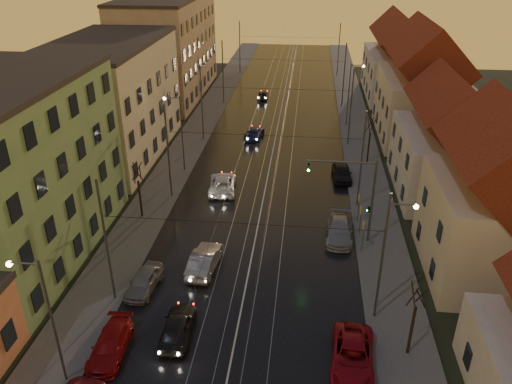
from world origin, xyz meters
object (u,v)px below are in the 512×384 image
(traffic_light_mast, at_px, (360,191))
(driving_car_3, at_px, (254,133))
(parked_left_2, at_px, (110,345))
(parked_right_2, at_px, (342,172))
(driving_car_2, at_px, (222,183))
(parked_right_0, at_px, (353,356))
(parked_right_1, at_px, (340,230))
(street_lamp_0, at_px, (44,311))
(driving_car_0, at_px, (178,326))
(parked_left_3, at_px, (144,281))
(driving_car_1, at_px, (205,260))
(driving_car_4, at_px, (263,95))
(street_lamp_2, at_px, (179,126))
(street_lamp_3, at_px, (352,89))
(street_lamp_1, at_px, (389,246))

(traffic_light_mast, xyz_separation_m, driving_car_3, (-10.59, 22.29, -3.94))
(parked_left_2, height_order, parked_right_2, parked_right_2)
(driving_car_2, bearing_deg, parked_left_2, 75.69)
(parked_right_0, bearing_deg, parked_right_1, 95.29)
(street_lamp_0, distance_m, driving_car_0, 8.06)
(driving_car_3, relative_size, parked_right_2, 1.03)
(parked_left_3, relative_size, parked_right_0, 0.80)
(driving_car_0, relative_size, driving_car_1, 0.92)
(driving_car_4, bearing_deg, traffic_light_mast, 106.11)
(street_lamp_2, bearing_deg, street_lamp_3, 41.31)
(driving_car_2, bearing_deg, street_lamp_3, -129.66)
(traffic_light_mast, xyz_separation_m, parked_right_1, (-1.24, 0.46, -3.87))
(driving_car_0, height_order, driving_car_1, driving_car_1)
(driving_car_0, bearing_deg, street_lamp_0, 33.85)
(driving_car_1, height_order, parked_right_1, driving_car_1)
(street_lamp_3, xyz_separation_m, parked_right_0, (-2.20, -41.20, -4.17))
(street_lamp_3, relative_size, parked_right_0, 1.55)
(driving_car_1, bearing_deg, parked_left_3, 41.42)
(parked_right_2, bearing_deg, driving_car_4, 107.91)
(parked_left_3, bearing_deg, street_lamp_1, 4.45)
(driving_car_4, bearing_deg, parked_left_2, 85.85)
(driving_car_2, relative_size, parked_right_2, 1.18)
(driving_car_2, height_order, parked_right_1, driving_car_2)
(street_lamp_3, relative_size, driving_car_1, 1.67)
(parked_left_2, xyz_separation_m, parked_left_3, (0.13, 6.07, 0.05))
(traffic_light_mast, bearing_deg, parked_left_3, -152.66)
(driving_car_0, distance_m, driving_car_2, 19.82)
(street_lamp_2, relative_size, driving_car_3, 1.75)
(driving_car_2, bearing_deg, street_lamp_2, -45.81)
(street_lamp_1, relative_size, driving_car_1, 1.67)
(street_lamp_1, xyz_separation_m, driving_car_1, (-12.36, 3.05, -4.10))
(driving_car_1, bearing_deg, street_lamp_3, -106.13)
(driving_car_1, xyz_separation_m, driving_car_4, (0.21, 43.73, -0.15))
(driving_car_3, distance_m, parked_right_1, 23.75)
(driving_car_0, distance_m, parked_right_2, 25.93)
(driving_car_0, height_order, driving_car_4, driving_car_0)
(driving_car_4, bearing_deg, parked_left_3, 85.44)
(driving_car_0, height_order, driving_car_2, driving_car_0)
(parked_left_3, distance_m, parked_right_1, 15.95)
(street_lamp_2, height_order, street_lamp_3, same)
(street_lamp_3, bearing_deg, street_lamp_1, -90.00)
(street_lamp_2, distance_m, parked_left_2, 26.22)
(parked_left_3, bearing_deg, driving_car_4, 90.65)
(driving_car_2, xyz_separation_m, parked_right_0, (10.98, -21.07, -0.02))
(traffic_light_mast, height_order, parked_right_0, traffic_light_mast)
(street_lamp_3, height_order, parked_left_2, street_lamp_3)
(street_lamp_1, bearing_deg, driving_car_2, 129.70)
(street_lamp_2, xyz_separation_m, driving_car_4, (6.06, 26.79, -4.25))
(driving_car_0, relative_size, parked_right_1, 0.88)
(street_lamp_0, height_order, street_lamp_1, same)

